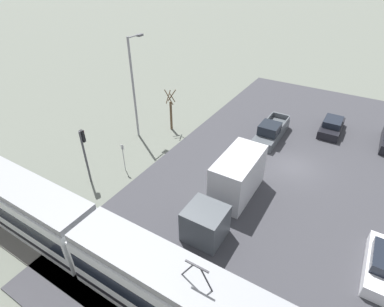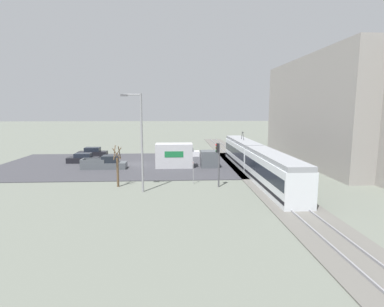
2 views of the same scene
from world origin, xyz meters
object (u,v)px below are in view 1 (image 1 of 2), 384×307
traffic_light_pole (84,149)px  sedan_car_1 (332,126)px  box_truck (231,186)px  no_parking_sign (123,155)px  pickup_truck (271,132)px  street_tree (171,112)px  street_lamp_near_crossing (134,83)px  light_rail_tram (87,242)px

traffic_light_pole → sedan_car_1: bearing=-129.2°
box_truck → no_parking_sign: bearing=5.8°
pickup_truck → street_tree: (9.37, 3.48, 1.21)m
street_tree → street_lamp_near_crossing: street_lamp_near_crossing is taller
light_rail_tram → traffic_light_pole: (5.85, -5.37, 1.20)m
pickup_truck → street_tree: street_tree is taller
pickup_truck → no_parking_sign: (8.65, 11.36, 0.76)m
street_tree → street_lamp_near_crossing: size_ratio=0.46×
traffic_light_pole → street_tree: 10.43m
box_truck → light_rail_tram: bearing=62.0°
traffic_light_pole → no_parking_sign: traffic_light_pole is taller
street_tree → no_parking_sign: street_tree is taller
box_truck → street_lamp_near_crossing: street_lamp_near_crossing is taller
pickup_truck → sedan_car_1: (-4.85, -4.34, -0.09)m
pickup_truck → traffic_light_pole: traffic_light_pole is taller
sedan_car_1 → no_parking_sign: bearing=49.3°
sedan_car_1 → no_parking_sign: 20.72m
pickup_truck → street_lamp_near_crossing: size_ratio=0.62×
box_truck → pickup_truck: 10.47m
traffic_light_pole → no_parking_sign: (-1.36, -2.48, -1.48)m
box_truck → street_tree: street_tree is taller
light_rail_tram → street_tree: bearing=-71.7°
pickup_truck → sedan_car_1: 6.51m
pickup_truck → street_lamp_near_crossing: (11.45, 6.10, 4.62)m
box_truck → sedan_car_1: bearing=-106.3°
street_lamp_near_crossing → light_rail_tram: bearing=119.1°
sedan_car_1 → light_rail_tram: bearing=69.1°
pickup_truck → street_lamp_near_crossing: bearing=28.1°
light_rail_tram → traffic_light_pole: bearing=-42.6°
sedan_car_1 → pickup_truck: bearing=41.9°
box_truck → street_tree: size_ratio=1.98×
light_rail_tram → pickup_truck: (-4.15, -19.21, -1.04)m
sedan_car_1 → no_parking_sign: size_ratio=1.81×
street_tree → no_parking_sign: (-0.72, 7.88, -0.45)m
box_truck → no_parking_sign: box_truck is taller
street_lamp_near_crossing → sedan_car_1: bearing=-147.3°
light_rail_tram → no_parking_sign: bearing=-60.2°
sedan_car_1 → street_tree: size_ratio=1.04×
sedan_car_1 → traffic_light_pole: size_ratio=0.99×
street_lamp_near_crossing → no_parking_sign: size_ratio=3.79×
traffic_light_pole → street_lamp_near_crossing: street_lamp_near_crossing is taller
traffic_light_pole → light_rail_tram: bearing=137.4°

